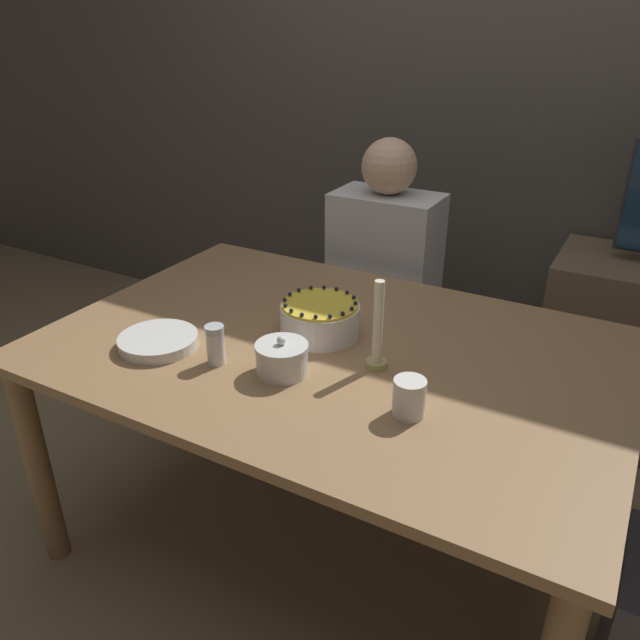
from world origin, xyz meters
TOP-DOWN VIEW (x-y plane):
  - ground_plane at (0.00, 0.00)m, footprint 12.00×12.00m
  - wall_behind at (0.00, 1.40)m, footprint 8.00×0.05m
  - dining_table at (0.00, 0.00)m, footprint 1.60×1.08m
  - cake at (-0.06, 0.04)m, footprint 0.23×0.23m
  - sugar_bowl at (-0.04, -0.20)m, footprint 0.14×0.14m
  - sugar_shaker at (-0.22, -0.24)m, footprint 0.05×0.05m
  - plate_stack at (-0.42, -0.24)m, footprint 0.22×0.22m
  - candle at (0.16, -0.05)m, footprint 0.06×0.06m
  - cup at (0.32, -0.21)m, footprint 0.08×0.08m
  - person_man_blue_shirt at (-0.16, 0.74)m, footprint 0.40×0.34m

SIDE VIEW (x-z plane):
  - ground_plane at x=0.00m, z-range 0.00..0.00m
  - person_man_blue_shirt at x=-0.16m, z-range -0.08..1.10m
  - dining_table at x=0.00m, z-range 0.28..1.01m
  - plate_stack at x=-0.42m, z-range 0.74..0.77m
  - sugar_bowl at x=-0.04m, z-range 0.73..0.83m
  - cup at x=0.32m, z-range 0.74..0.83m
  - cake at x=-0.06m, z-range 0.73..0.84m
  - sugar_shaker at x=-0.22m, z-range 0.74..0.85m
  - candle at x=0.16m, z-range 0.71..0.96m
  - wall_behind at x=0.00m, z-range 0.00..2.60m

